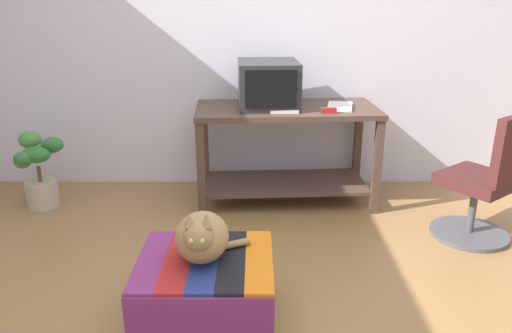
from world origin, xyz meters
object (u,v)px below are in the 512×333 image
Objects in this scene: cat at (202,237)px; stapler at (329,110)px; keyboard at (271,110)px; book at (340,106)px; office_chair at (485,186)px; tv_monitor at (268,85)px; potted_plant at (39,171)px; desk at (286,138)px; ottoman_with_blanket at (206,292)px.

stapler reaches higher than cat.
book is at bearing 14.24° from keyboard.
office_chair is 1.16m from stapler.
book is 1.16m from office_chair.
tv_monitor is 1.36× the size of keyboard.
keyboard is 0.54m from book.
cat is at bearing -46.00° from potted_plant.
cat is at bearing -105.47° from tv_monitor.
tv_monitor is at bearing 168.33° from desk.
keyboard is 1.86m from potted_plant.
desk is 1.45m from office_chair.
keyboard reaches higher than ottoman_with_blanket.
cat is (-0.90, -1.57, -0.29)m from book.
cat is at bearing 148.96° from stapler.
tv_monitor is at bearing 78.29° from cat.
book reaches higher than ottoman_with_blanket.
ottoman_with_blanket is at bearing -103.52° from keyboard.
ottoman_with_blanket is at bearing 149.18° from stapler.
book is 1.89m from ottoman_with_blanket.
book is (0.40, -0.03, 0.26)m from desk.
cat is 2.06m from potted_plant.
desk is at bearing 53.25° from stapler.
keyboard is at bearing 75.91° from ottoman_with_blanket.
book is 0.21m from stapler.
desk is 1.67m from cat.
tv_monitor is 1.71m from cat.
potted_plant reaches higher than ottoman_with_blanket.
tv_monitor reaches higher than book.
tv_monitor is 0.24m from keyboard.
book reaches higher than desk.
ottoman_with_blanket is 0.31m from cat.
tv_monitor reaches higher than office_chair.
desk is at bearing 73.07° from ottoman_with_blanket.
tv_monitor is at bearing 60.89° from stapler.
stapler reaches higher than keyboard.
book reaches higher than cat.
stapler reaches higher than desk.
keyboard is 1.43× the size of book.
desk is 2.15× the size of ottoman_with_blanket.
stapler reaches higher than book.
desk is at bearing 51.91° from keyboard.
office_chair is at bearing 27.38° from ottoman_with_blanket.
ottoman_with_blanket is 1.70m from stapler.
book is 0.49× the size of potted_plant.
tv_monitor is 4.94× the size of stapler.
stapler is (-0.11, -0.18, 0.01)m from book.
potted_plant is 0.65× the size of office_chair.
potted_plant is at bearing -46.67° from office_chair.
cat is at bearing -154.95° from ottoman_with_blanket.
ottoman_with_blanket is 1.15× the size of potted_plant.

